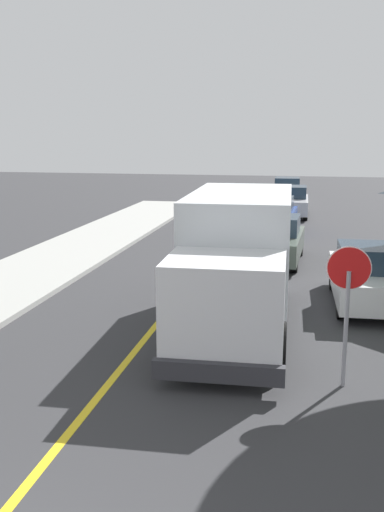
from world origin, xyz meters
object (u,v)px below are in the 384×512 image
(box_truck, at_px, (238,256))
(parked_van_across, at_px, (368,276))
(parked_car_mid, at_px, (274,216))
(parked_car_near, at_px, (276,241))
(parked_car_furthest, at_px, (287,191))
(stop_sign, at_px, (348,289))
(parked_car_far, at_px, (291,202))

(box_truck, relative_size, parked_van_across, 1.63)
(box_truck, distance_m, parked_car_mid, 13.85)
(box_truck, bearing_deg, parked_car_near, 86.49)
(parked_van_across, bearing_deg, parked_car_furthest, 97.74)
(parked_car_near, height_order, stop_sign, stop_sign)
(parked_car_mid, xyz_separation_m, parked_car_furthest, (0.07, 11.95, 0.00))
(box_truck, relative_size, parked_car_furthest, 1.63)
(parked_car_far, xyz_separation_m, parked_van_across, (2.65, -17.01, 0.00))
(parked_car_furthest, height_order, parked_van_across, same)
(parked_van_across, relative_size, stop_sign, 1.68)
(box_truck, height_order, parked_van_across, box_truck)
(box_truck, xyz_separation_m, stop_sign, (2.37, -3.00, 0.09))
(stop_sign, bearing_deg, parked_car_near, 100.25)
(parked_car_far, bearing_deg, box_truck, -91.74)
(parked_van_across, distance_m, stop_sign, 5.74)
(parked_car_near, bearing_deg, parked_van_across, -60.65)
(parked_car_far, xyz_separation_m, parked_car_furthest, (-0.50, 6.17, 0.00))
(box_truck, height_order, parked_car_far, box_truck)
(parked_car_furthest, bearing_deg, parked_car_near, -88.84)
(parked_car_furthest, height_order, stop_sign, stop_sign)
(parked_car_near, distance_m, stop_sign, 10.75)
(parked_car_near, relative_size, stop_sign, 1.69)
(box_truck, height_order, stop_sign, box_truck)
(parked_car_furthest, xyz_separation_m, stop_sign, (2.27, -28.76, 1.06))
(parked_car_mid, relative_size, stop_sign, 1.69)
(parked_car_far, bearing_deg, parked_car_furthest, 94.67)
(parked_van_across, bearing_deg, parked_car_mid, 105.98)
(parked_car_near, height_order, parked_car_furthest, same)
(stop_sign, bearing_deg, parked_car_far, 94.48)
(parked_car_mid, distance_m, stop_sign, 17.01)
(parked_car_far, bearing_deg, parked_car_mid, -95.63)
(box_truck, height_order, parked_car_mid, box_truck)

